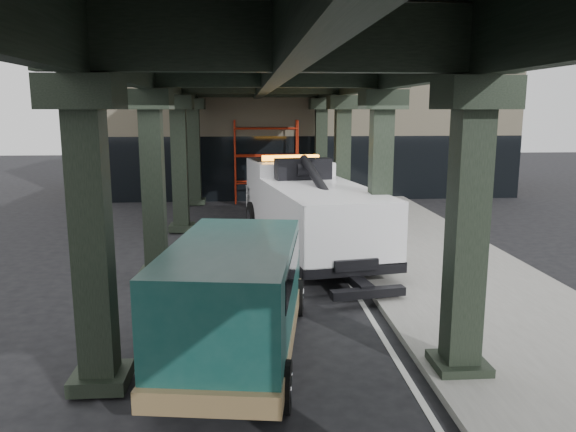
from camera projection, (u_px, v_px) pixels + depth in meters
name	position (u px, v px, depth m)	size (l,w,h in m)	color
ground	(289.00, 301.00, 13.37)	(90.00, 90.00, 0.00)	black
sidewalk	(444.00, 271.00, 15.65)	(5.00, 40.00, 0.15)	gray
lane_stripe	(345.00, 275.00, 15.46)	(0.12, 38.00, 0.01)	silver
viaduct	(268.00, 71.00, 14.28)	(7.40, 32.00, 6.40)	black
building	(297.00, 118.00, 32.36)	(22.00, 10.00, 8.00)	#C6B793
scaffolding	(266.00, 159.00, 27.32)	(3.08, 0.88, 4.00)	#B5240E
tow_truck	(306.00, 205.00, 17.96)	(3.97, 9.65, 3.08)	black
towed_van	(236.00, 296.00, 10.06)	(2.89, 5.79, 2.25)	#12403B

